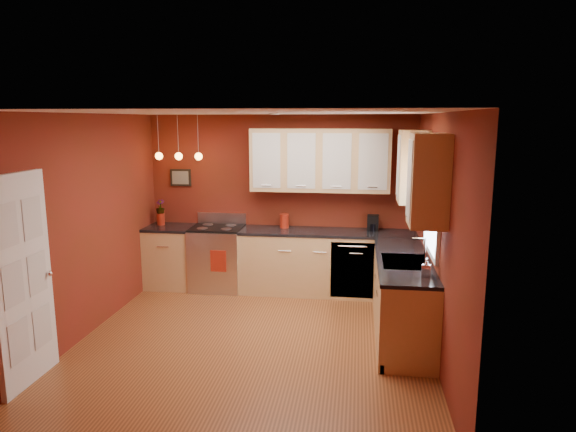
# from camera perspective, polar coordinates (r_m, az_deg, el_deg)

# --- Properties ---
(floor) EXTENTS (4.20, 4.20, 0.00)m
(floor) POSITION_cam_1_polar(r_m,az_deg,el_deg) (6.13, -3.82, -13.71)
(floor) COLOR #99562C
(floor) RESTS_ON ground
(ceiling) EXTENTS (4.00, 4.20, 0.02)m
(ceiling) POSITION_cam_1_polar(r_m,az_deg,el_deg) (5.58, -4.16, 11.39)
(ceiling) COLOR white
(ceiling) RESTS_ON wall_back
(wall_back) EXTENTS (4.00, 0.02, 2.60)m
(wall_back) POSITION_cam_1_polar(r_m,az_deg,el_deg) (7.75, -0.82, 1.56)
(wall_back) COLOR maroon
(wall_back) RESTS_ON floor
(wall_front) EXTENTS (4.00, 0.02, 2.60)m
(wall_front) POSITION_cam_1_polar(r_m,az_deg,el_deg) (3.76, -10.59, -8.58)
(wall_front) COLOR maroon
(wall_front) RESTS_ON floor
(wall_left) EXTENTS (0.02, 4.20, 2.60)m
(wall_left) POSITION_cam_1_polar(r_m,az_deg,el_deg) (6.43, -21.73, -1.11)
(wall_left) COLOR maroon
(wall_left) RESTS_ON floor
(wall_right) EXTENTS (0.02, 4.20, 2.60)m
(wall_right) POSITION_cam_1_polar(r_m,az_deg,el_deg) (5.66, 16.26, -2.28)
(wall_right) COLOR maroon
(wall_right) RESTS_ON floor
(base_cabinets_back_left) EXTENTS (0.70, 0.60, 0.90)m
(base_cabinets_back_left) POSITION_cam_1_polar(r_m,az_deg,el_deg) (8.06, -12.85, -4.54)
(base_cabinets_back_left) COLOR tan
(base_cabinets_back_left) RESTS_ON floor
(base_cabinets_back_right) EXTENTS (2.54, 0.60, 0.90)m
(base_cabinets_back_right) POSITION_cam_1_polar(r_m,az_deg,el_deg) (7.57, 4.35, -5.29)
(base_cabinets_back_right) COLOR tan
(base_cabinets_back_right) RESTS_ON floor
(base_cabinets_right) EXTENTS (0.60, 2.10, 0.90)m
(base_cabinets_right) POSITION_cam_1_polar(r_m,az_deg,el_deg) (6.29, 12.53, -8.87)
(base_cabinets_right) COLOR tan
(base_cabinets_right) RESTS_ON floor
(counter_back_left) EXTENTS (0.70, 0.62, 0.04)m
(counter_back_left) POSITION_cam_1_polar(r_m,az_deg,el_deg) (7.95, -12.99, -1.26)
(counter_back_left) COLOR black
(counter_back_left) RESTS_ON base_cabinets_back_left
(counter_back_right) EXTENTS (2.54, 0.62, 0.04)m
(counter_back_right) POSITION_cam_1_polar(r_m,az_deg,el_deg) (7.45, 4.40, -1.81)
(counter_back_right) COLOR black
(counter_back_right) RESTS_ON base_cabinets_back_right
(counter_right) EXTENTS (0.62, 2.10, 0.04)m
(counter_right) POSITION_cam_1_polar(r_m,az_deg,el_deg) (6.15, 12.71, -4.74)
(counter_right) COLOR black
(counter_right) RESTS_ON base_cabinets_right
(gas_range) EXTENTS (0.76, 0.64, 1.11)m
(gas_range) POSITION_cam_1_polar(r_m,az_deg,el_deg) (7.83, -7.83, -4.58)
(gas_range) COLOR silver
(gas_range) RESTS_ON floor
(dishwasher_front) EXTENTS (0.60, 0.02, 0.80)m
(dishwasher_front) POSITION_cam_1_polar(r_m,az_deg,el_deg) (7.28, 7.13, -6.00)
(dishwasher_front) COLOR silver
(dishwasher_front) RESTS_ON base_cabinets_back_right
(sink) EXTENTS (0.50, 0.70, 0.33)m
(sink) POSITION_cam_1_polar(r_m,az_deg,el_deg) (6.01, 12.84, -5.17)
(sink) COLOR gray
(sink) RESTS_ON counter_right
(window) EXTENTS (0.06, 1.02, 1.22)m
(window) POSITION_cam_1_polar(r_m,az_deg,el_deg) (5.88, 15.80, 2.06)
(window) COLOR white
(window) RESTS_ON wall_right
(door_left_wall) EXTENTS (0.12, 0.82, 2.05)m
(door_left_wall) POSITION_cam_1_polar(r_m,az_deg,el_deg) (5.49, -27.38, -6.43)
(door_left_wall) COLOR white
(door_left_wall) RESTS_ON floor
(upper_cabinets_back) EXTENTS (2.00, 0.35, 0.90)m
(upper_cabinets_back) POSITION_cam_1_polar(r_m,az_deg,el_deg) (7.43, 3.57, 6.20)
(upper_cabinets_back) COLOR tan
(upper_cabinets_back) RESTS_ON wall_back
(upper_cabinets_right) EXTENTS (0.35, 1.95, 0.90)m
(upper_cabinets_right) POSITION_cam_1_polar(r_m,az_deg,el_deg) (5.86, 14.44, 4.68)
(upper_cabinets_right) COLOR tan
(upper_cabinets_right) RESTS_ON wall_right
(wall_picture) EXTENTS (0.32, 0.03, 0.26)m
(wall_picture) POSITION_cam_1_polar(r_m,az_deg,el_deg) (8.06, -11.83, 4.20)
(wall_picture) COLOR black
(wall_picture) RESTS_ON wall_back
(pendant_lights) EXTENTS (0.71, 0.11, 0.66)m
(pendant_lights) POSITION_cam_1_polar(r_m,az_deg,el_deg) (7.69, -12.05, 6.57)
(pendant_lights) COLOR gray
(pendant_lights) RESTS_ON ceiling
(red_canister) EXTENTS (0.14, 0.14, 0.21)m
(red_canister) POSITION_cam_1_polar(r_m,az_deg,el_deg) (7.62, -0.41, -0.54)
(red_canister) COLOR maroon
(red_canister) RESTS_ON counter_back_right
(red_vase) EXTENTS (0.11, 0.11, 0.18)m
(red_vase) POSITION_cam_1_polar(r_m,az_deg,el_deg) (8.07, -13.95, -0.34)
(red_vase) COLOR maroon
(red_vase) RESTS_ON counter_back_left
(flowers) EXTENTS (0.15, 0.15, 0.23)m
(flowers) POSITION_cam_1_polar(r_m,az_deg,el_deg) (8.04, -14.00, 0.96)
(flowers) COLOR maroon
(flowers) RESTS_ON red_vase
(coffee_maker) EXTENTS (0.17, 0.17, 0.23)m
(coffee_maker) POSITION_cam_1_polar(r_m,az_deg,el_deg) (7.53, 9.41, -0.82)
(coffee_maker) COLOR black
(coffee_maker) RESTS_ON counter_back_right
(soap_pump) EXTENTS (0.11, 0.11, 0.19)m
(soap_pump) POSITION_cam_1_polar(r_m,az_deg,el_deg) (5.47, 15.12, -5.53)
(soap_pump) COLOR white
(soap_pump) RESTS_ON counter_right
(dish_towel) EXTENTS (0.23, 0.02, 0.32)m
(dish_towel) POSITION_cam_1_polar(r_m,az_deg,el_deg) (7.48, -7.75, -4.99)
(dish_towel) COLOR maroon
(dish_towel) RESTS_ON gas_range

